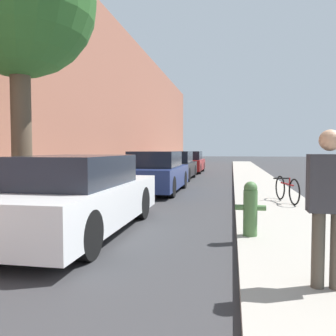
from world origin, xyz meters
name	(u,v)px	position (x,y,z in m)	size (l,w,h in m)	color
ground_plane	(190,184)	(0.00, 16.00, 0.00)	(120.00, 120.00, 0.00)	#333335
sidewalk_left	(126,182)	(-2.90, 16.00, 0.06)	(2.00, 52.00, 0.12)	#9E998E
sidewalk_right	(258,184)	(2.90, 16.00, 0.06)	(2.00, 52.00, 0.12)	#9E998E
building_facade_left	(97,95)	(-4.25, 16.00, 3.98)	(0.70, 52.00, 7.95)	#9E604C
parked_car_white	(78,196)	(-0.92, 6.70, 0.68)	(1.79, 4.69, 1.41)	black
parked_car_navy	(157,173)	(-0.81, 12.89, 0.69)	(1.72, 4.35, 1.45)	black
parked_car_black	(175,166)	(-1.01, 18.25, 0.67)	(1.78, 4.13, 1.42)	black
parked_car_red	(189,162)	(-0.96, 23.50, 0.66)	(1.80, 4.18, 1.39)	black
street_tree_near	(19,2)	(-2.36, 7.24, 4.43)	(3.04, 3.04, 5.88)	brown
fire_hydrant	(250,208)	(2.11, 6.60, 0.57)	(0.49, 0.23, 0.88)	#47703D
pedestrian	(329,199)	(2.76, 4.53, 1.03)	(0.40, 0.21, 1.60)	#4C473D
bicycle	(287,189)	(3.25, 10.45, 0.46)	(0.51, 1.60, 0.67)	black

